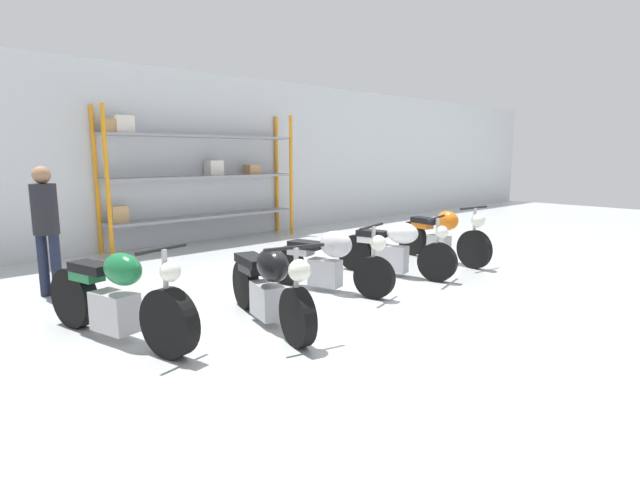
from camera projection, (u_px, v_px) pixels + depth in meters
The scene contains 9 objects.
ground_plane at pixel (340, 295), 6.75m from camera, with size 30.00×30.00×0.00m, color #B2B7B7.
back_wall at pixel (162, 158), 10.21m from camera, with size 30.00×0.08×3.60m.
shelving_rack at pixel (199, 174), 10.43m from camera, with size 4.33×0.63×2.76m.
motorcycle_green at pixel (117, 299), 5.01m from camera, with size 0.80×2.17×1.04m.
motorcycle_black at pixel (269, 285), 5.47m from camera, with size 0.77×1.99×1.00m.
motorcycle_silver at pixel (330, 260), 6.86m from camera, with size 0.81×1.93×0.97m.
motorcycle_white at pixel (395, 249), 7.74m from camera, with size 0.86×1.92×0.97m.
motorcycle_orange at pixel (443, 235), 8.77m from camera, with size 0.67×2.04×1.03m.
person_browsing at pixel (46, 221), 6.52m from camera, with size 0.45×0.45×1.73m.
Camera 1 is at (-4.63, -4.61, 1.87)m, focal length 28.00 mm.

